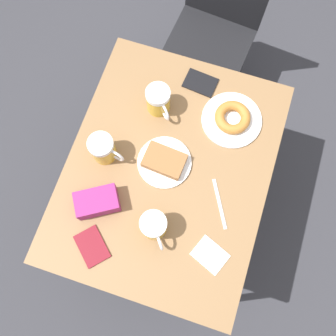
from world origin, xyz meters
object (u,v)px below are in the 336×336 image
object	(u,v)px
fork	(219,204)
passport_near_edge	(200,83)
plate_with_donut	(232,119)
napkin_folded	(210,255)
passport_far_edge	(92,246)
plate_with_cake	(164,161)
beer_mug_right	(103,149)
beer_mug_left	(154,226)
chair	(217,21)
beer_mug_center	(159,100)
blue_pouch	(97,202)

from	to	relation	value
fork	passport_near_edge	bearing A→B (deg)	114.83
plate_with_donut	fork	distance (m)	0.33
napkin_folded	passport_far_edge	distance (m)	0.41
plate_with_cake	beer_mug_right	size ratio (longest dim) A/B	1.51
napkin_folded	fork	world-z (taller)	same
beer_mug_right	beer_mug_left	bearing A→B (deg)	-38.17
chair	beer_mug_right	distance (m)	0.95
beer_mug_center	napkin_folded	bearing A→B (deg)	-54.00
plate_with_cake	beer_mug_center	world-z (taller)	beer_mug_center
chair	beer_mug_left	bearing A→B (deg)	-81.86
plate_with_donut	passport_near_edge	xyz separation A→B (m)	(-0.16, 0.12, -0.01)
napkin_folded	blue_pouch	world-z (taller)	blue_pouch
napkin_folded	passport_far_edge	size ratio (longest dim) A/B	0.91
fork	passport_far_edge	distance (m)	0.48
passport_far_edge	beer_mug_center	bearing A→B (deg)	84.68
plate_with_cake	fork	distance (m)	0.25
plate_with_cake	passport_far_edge	distance (m)	0.40
plate_with_donut	passport_near_edge	world-z (taller)	plate_with_donut
beer_mug_left	blue_pouch	bearing A→B (deg)	174.39
fork	napkin_folded	bearing A→B (deg)	-84.36
plate_with_donut	passport_far_edge	distance (m)	0.70
napkin_folded	beer_mug_left	bearing A→B (deg)	172.61
napkin_folded	blue_pouch	distance (m)	0.44
plate_with_donut	blue_pouch	xyz separation A→B (m)	(-0.37, -0.46, 0.02)
passport_near_edge	fork	bearing A→B (deg)	-65.17
plate_with_cake	beer_mug_left	bearing A→B (deg)	-79.93
chair	plate_with_donut	distance (m)	0.68
plate_with_cake	passport_far_edge	bearing A→B (deg)	-111.37
chair	fork	world-z (taller)	chair
beer_mug_center	beer_mug_right	world-z (taller)	same
plate_with_cake	fork	bearing A→B (deg)	-19.90
blue_pouch	beer_mug_right	bearing A→B (deg)	102.86
fork	passport_far_edge	bearing A→B (deg)	-143.39
beer_mug_center	fork	size ratio (longest dim) A/B	0.70
passport_near_edge	passport_far_edge	distance (m)	0.75
plate_with_donut	beer_mug_left	distance (m)	0.51
beer_mug_left	napkin_folded	distance (m)	0.22
passport_near_edge	blue_pouch	size ratio (longest dim) A/B	0.77
beer_mug_left	fork	bearing A→B (deg)	38.77
passport_near_edge	blue_pouch	xyz separation A→B (m)	(-0.21, -0.58, 0.03)
plate_with_cake	beer_mug_left	world-z (taller)	beer_mug_left
fork	plate_with_cake	bearing A→B (deg)	160.10
passport_near_edge	plate_with_donut	bearing A→B (deg)	-35.91
beer_mug_center	beer_mug_right	bearing A→B (deg)	-117.80
plate_with_cake	plate_with_donut	distance (m)	0.31
chair	passport_near_edge	size ratio (longest dim) A/B	6.25
beer_mug_right	passport_near_edge	bearing A→B (deg)	57.40
fork	passport_far_edge	size ratio (longest dim) A/B	1.11
beer_mug_left	passport_far_edge	bearing A→B (deg)	-145.77
beer_mug_right	passport_near_edge	world-z (taller)	beer_mug_right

